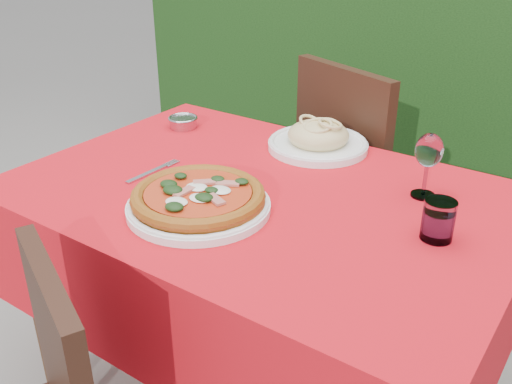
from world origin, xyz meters
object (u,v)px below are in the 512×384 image
Objects in this scene: pasta_plate at (318,139)px; chair_far at (359,175)px; fork at (148,174)px; wine_glass at (429,153)px; steel_ramekin at (183,123)px; water_glass at (438,222)px; pizza_plate at (198,199)px.

chair_far is at bearing 90.37° from pasta_plate.
pasta_plate is 0.51m from fork.
wine_glass is 0.82m from steel_ramekin.
chair_far is 0.82m from water_glass.
pizza_plate is at bearing 107.90° from chair_far.
steel_ramekin is at bearing 135.10° from pizza_plate.
pasta_plate reaches higher than pizza_plate.
pasta_plate is at bearing 110.85° from chair_far.
pizza_plate is 4.30× the size of water_glass.
water_glass is (0.46, -0.30, 0.01)m from pasta_plate.
steel_ramekin is (-0.81, 0.03, -0.10)m from wine_glass.
wine_glass is (0.37, -0.45, 0.33)m from chair_far.
fork is (-0.28, -0.75, 0.21)m from chair_far.
water_glass is 1.03× the size of steel_ramekin.
water_glass is 0.46× the size of fork.
water_glass reaches higher than fork.
water_glass is 0.22m from wine_glass.
water_glass reaches higher than steel_ramekin.
chair_far reaches higher than steel_ramekin.
pasta_plate is 0.46m from steel_ramekin.
pasta_plate reaches higher than fork.
water_glass is (0.46, -0.63, 0.25)m from chair_far.
pizza_plate is (-0.04, -0.82, 0.24)m from chair_far.
steel_ramekin is (-0.41, 0.41, -0.01)m from pizza_plate.
chair_far is 5.70× the size of wine_glass.
pizza_plate is at bearing -158.70° from water_glass.
wine_glass is 1.88× the size of steel_ramekin.
pasta_plate is 0.55m from water_glass.
fork is at bearing 89.95° from chair_far.
fork is (-0.74, -0.12, -0.04)m from water_glass.
pasta_plate reaches higher than steel_ramekin.
chair_far is at bearing 71.59° from fork.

